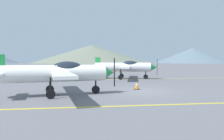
# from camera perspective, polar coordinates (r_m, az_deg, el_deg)

# --- Properties ---
(ground_plane) EXTENTS (400.00, 400.00, 0.00)m
(ground_plane) POSITION_cam_1_polar(r_m,az_deg,el_deg) (14.90, 7.58, -5.68)
(ground_plane) COLOR slate
(apron_line_near) EXTENTS (80.00, 0.16, 0.01)m
(apron_line_near) POSITION_cam_1_polar(r_m,az_deg,el_deg) (10.56, 14.30, -9.21)
(apron_line_near) COLOR yellow
(apron_line_near) RESTS_ON ground_plane
(apron_line_far) EXTENTS (80.00, 0.16, 0.01)m
(apron_line_far) POSITION_cam_1_polar(r_m,az_deg,el_deg) (23.57, 1.87, -2.55)
(apron_line_far) COLOR yellow
(apron_line_far) RESTS_ON ground_plane
(airplane_near) EXTENTS (7.30, 8.35, 2.50)m
(airplane_near) POSITION_cam_1_polar(r_m,az_deg,el_deg) (13.12, -14.57, -0.71)
(airplane_near) COLOR white
(airplane_near) RESTS_ON ground_plane
(airplane_mid) EXTENTS (7.31, 8.30, 2.50)m
(airplane_mid) POSITION_cam_1_polar(r_m,az_deg,el_deg) (24.08, 3.61, 0.90)
(airplane_mid) COLOR silver
(airplane_mid) RESTS_ON ground_plane
(traffic_cone_front) EXTENTS (0.36, 0.36, 0.59)m
(traffic_cone_front) POSITION_cam_1_polar(r_m,az_deg,el_deg) (15.59, 6.82, -4.24)
(traffic_cone_front) COLOR black
(traffic_cone_front) RESTS_ON ground_plane
(hill_centerleft) EXTENTS (87.44, 87.44, 13.54)m
(hill_centerleft) POSITION_cam_1_polar(r_m,az_deg,el_deg) (159.04, -5.61, 4.39)
(hill_centerleft) COLOR slate
(hill_centerleft) RESTS_ON ground_plane
(hill_centerright) EXTENTS (55.09, 55.09, 11.11)m
(hill_centerright) POSITION_cam_1_polar(r_m,az_deg,el_deg) (165.70, 21.10, 3.73)
(hill_centerright) COLOR slate
(hill_centerright) RESTS_ON ground_plane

